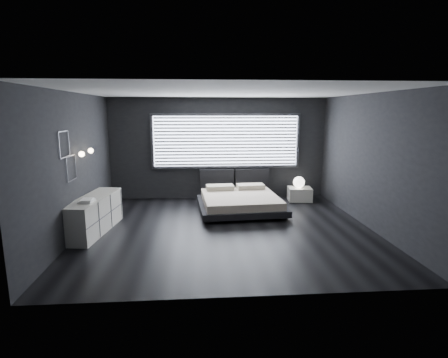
{
  "coord_description": "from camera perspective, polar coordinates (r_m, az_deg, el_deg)",
  "views": [
    {
      "loc": [
        -0.6,
        -6.99,
        2.44
      ],
      "look_at": [
        0.0,
        0.85,
        0.9
      ],
      "focal_mm": 28.0,
      "sensor_mm": 36.0,
      "label": 1
    }
  ],
  "objects": [
    {
      "name": "orb_lamp",
      "position": [
        9.77,
        12.13,
        -0.51
      ],
      "size": [
        0.31,
        0.31,
        0.31
      ],
      "primitive_type": "sphere",
      "color": "white",
      "rests_on": "nightstand"
    },
    {
      "name": "window",
      "position": [
        9.75,
        0.35,
        6.2
      ],
      "size": [
        4.14,
        0.09,
        1.52
      ],
      "color": "white",
      "rests_on": "ground"
    },
    {
      "name": "room",
      "position": [
        7.09,
        0.52,
        2.65
      ],
      "size": [
        6.04,
        6.0,
        2.8
      ],
      "color": "black",
      "rests_on": "ground"
    },
    {
      "name": "wall_art_lower",
      "position": [
        7.18,
        -23.66,
        1.65
      ],
      "size": [
        0.01,
        0.48,
        0.48
      ],
      "color": "#47474C",
      "rests_on": "ground"
    },
    {
      "name": "nightstand",
      "position": [
        9.86,
        12.23,
        -2.41
      ],
      "size": [
        0.67,
        0.58,
        0.36
      ],
      "primitive_type": "cube",
      "rotation": [
        0.0,
        0.0,
        -0.1
      ],
      "color": "silver",
      "rests_on": "ground"
    },
    {
      "name": "sconce_far",
      "position": [
        8.02,
        -20.96,
        4.34
      ],
      "size": [
        0.18,
        0.11,
        0.11
      ],
      "color": "silver",
      "rests_on": "ground"
    },
    {
      "name": "book_stack",
      "position": [
        7.15,
        -21.51,
        -3.31
      ],
      "size": [
        0.25,
        0.32,
        0.06
      ],
      "color": "white",
      "rests_on": "dresser"
    },
    {
      "name": "bed",
      "position": [
        8.65,
        2.61,
        -3.66
      ],
      "size": [
        2.13,
        2.04,
        0.52
      ],
      "color": "black",
      "rests_on": "ground"
    },
    {
      "name": "headboard",
      "position": [
        9.86,
        1.71,
        0.15
      ],
      "size": [
        1.96,
        0.16,
        0.52
      ],
      "color": "black",
      "rests_on": "ground"
    },
    {
      "name": "sconce_near",
      "position": [
        7.45,
        -22.25,
        3.78
      ],
      "size": [
        0.18,
        0.11,
        0.11
      ],
      "color": "silver",
      "rests_on": "ground"
    },
    {
      "name": "wall_art_upper",
      "position": [
        6.89,
        -24.64,
        5.16
      ],
      "size": [
        0.01,
        0.48,
        0.48
      ],
      "color": "#47474C",
      "rests_on": "ground"
    },
    {
      "name": "dresser",
      "position": [
        7.62,
        -20.41,
        -5.44
      ],
      "size": [
        0.76,
        1.87,
        0.73
      ],
      "color": "silver",
      "rests_on": "ground"
    }
  ]
}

